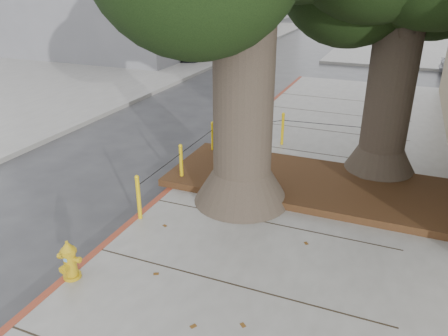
# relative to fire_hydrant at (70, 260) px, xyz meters

# --- Properties ---
(ground) EXTENTS (140.00, 140.00, 0.00)m
(ground) POSITION_rel_fire_hydrant_xyz_m (1.90, 0.81, -0.48)
(ground) COLOR #28282B
(ground) RESTS_ON ground
(sidewalk_opposite) EXTENTS (14.00, 60.00, 0.15)m
(sidewalk_opposite) POSITION_rel_fire_hydrant_xyz_m (-12.10, 10.81, -0.41)
(sidewalk_opposite) COLOR slate
(sidewalk_opposite) RESTS_ON ground
(curb_red) EXTENTS (0.14, 26.00, 0.16)m
(curb_red) POSITION_rel_fire_hydrant_xyz_m (-0.10, 3.31, -0.41)
(curb_red) COLOR maroon
(curb_red) RESTS_ON ground
(planter_bed) EXTENTS (6.40, 2.60, 0.16)m
(planter_bed) POSITION_rel_fire_hydrant_xyz_m (2.80, 4.71, -0.25)
(planter_bed) COLOR black
(planter_bed) RESTS_ON sidewalk_main
(bollard_ring) EXTENTS (3.79, 5.39, 0.95)m
(bollard_ring) POSITION_rel_fire_hydrant_xyz_m (1.03, 5.19, 0.18)
(bollard_ring) COLOR #E0B60C
(bollard_ring) RESTS_ON sidewalk_main
(fire_hydrant) EXTENTS (0.36, 0.32, 0.68)m
(fire_hydrant) POSITION_rel_fire_hydrant_xyz_m (0.00, 0.00, 0.00)
(fire_hydrant) COLOR gold
(fire_hydrant) RESTS_ON sidewalk_main
(car_dark) EXTENTS (1.93, 4.24, 1.20)m
(car_dark) POSITION_rel_fire_hydrant_xyz_m (-7.15, 19.34, 0.12)
(car_dark) COLOR black
(car_dark) RESTS_ON ground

